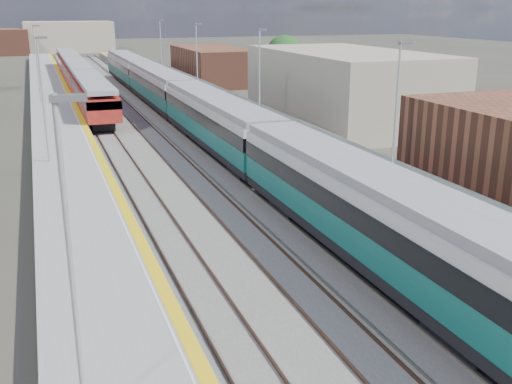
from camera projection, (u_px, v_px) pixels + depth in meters
ground at (162, 123)px, 54.91m from camera, size 320.00×320.00×0.00m
ballast_bed at (133, 119)px, 56.40m from camera, size 10.50×155.00×0.06m
tracks at (136, 115)px, 58.08m from camera, size 8.96×160.00×0.17m
platform_right at (210, 109)px, 58.72m from camera, size 4.70×155.00×8.52m
platform_left at (57, 118)px, 54.02m from camera, size 4.30×155.00×8.52m
green_train at (183, 100)px, 52.38m from camera, size 3.05×84.74×3.35m
red_train at (78, 75)px, 74.04m from camera, size 2.83×57.47×3.58m
tree_d at (285, 54)px, 79.50m from camera, size 4.95×4.95×6.72m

